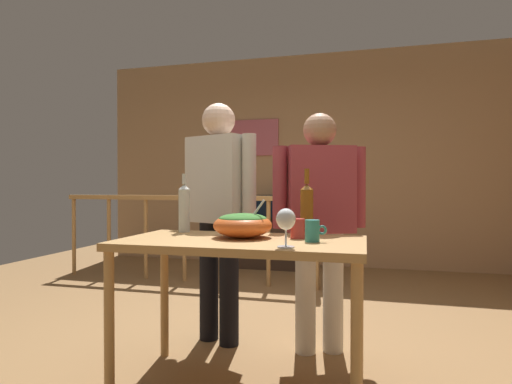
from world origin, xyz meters
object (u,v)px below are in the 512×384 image
Objects in this scene: person_standing_right at (319,212)px; serving_table at (241,257)px; wine_glass at (286,221)px; mug_red at (298,229)px; stair_railing at (222,227)px; framed_picture at (255,138)px; flat_screen_tv at (271,208)px; wine_bottle_amber at (307,208)px; salad_bowl at (243,224)px; tv_console at (271,247)px; wine_bottle_clear at (184,207)px; person_standing_left at (219,201)px; mug_teal at (313,231)px.

serving_table is at bearing 38.96° from person_standing_right.
wine_glass is 1.58× the size of mug_red.
stair_railing is 16.82× the size of wine_glass.
framed_picture is 0.44× the size of person_standing_right.
framed_picture is 1.04m from flat_screen_tv.
wine_glass is 0.50m from wine_bottle_amber.
wine_bottle_amber is at bearing 31.23° from salad_bowl.
mug_red reaches higher than tv_console.
stair_railing is (-0.02, -1.29, -1.11)m from framed_picture.
person_standing_right reaches higher than stair_railing.
wine_bottle_amber reaches higher than wine_bottle_clear.
framed_picture reaches higher than wine_glass.
stair_railing is 9.38× the size of salad_bowl.
tv_console is 0.72× the size of serving_table.
wine_bottle_amber is 0.34m from person_standing_right.
mug_red is at bearing 6.94° from salad_bowl.
wine_bottle_clear is at bearing 97.09° from person_standing_left.
wine_bottle_amber reaches higher than wine_glass.
salad_bowl is 0.39m from mug_teal.
stair_railing is 2.05m from person_standing_right.
flat_screen_tv is at bearing -90.00° from tv_console.
wine_bottle_amber is (1.17, -3.24, -0.79)m from framed_picture.
framed_picture is at bearing 103.85° from serving_table.
stair_railing is 27.26× the size of mug_teal.
wine_bottle_clear is (0.46, -1.97, 0.31)m from stair_railing.
stair_railing is 2.31m from wine_bottle_amber.
wine_bottle_amber reaches higher than mug_red.
stair_railing is at bearing 118.93° from mug_red.
wine_bottle_amber reaches higher than serving_table.
wine_bottle_clear is 0.22× the size of person_standing_left.
tv_console is 8.07× the size of mug_red.
flat_screen_tv reaches higher than mug_red.
wine_bottle_amber is 0.25× the size of person_standing_right.
framed_picture reaches higher than mug_teal.
serving_table is (0.86, -3.50, -1.03)m from framed_picture.
salad_bowl is 0.46m from wine_bottle_clear.
wine_bottle_clear is (-0.71, 0.47, 0.03)m from wine_glass.
wine_bottle_clear is 0.73m from mug_red.
stair_railing is 2.36× the size of serving_table.
tv_console is at bearing 99.84° from salad_bowl.
serving_table is 0.47m from wine_bottle_amber.
serving_table is at bearing -28.99° from wine_bottle_clear.
wine_bottle_amber is 0.23× the size of person_standing_left.
salad_bowl is 0.90× the size of wine_bottle_clear.
mug_red is at bearing 20.36° from serving_table.
wine_bottle_amber is (0.32, 0.19, 0.08)m from salad_bowl.
wine_glass is at bearing -33.69° from wine_bottle_clear.
framed_picture is 1.70m from stair_railing.
mug_teal is (0.80, -0.25, -0.09)m from wine_bottle_clear.
stair_railing is 2.05m from wine_bottle_clear.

